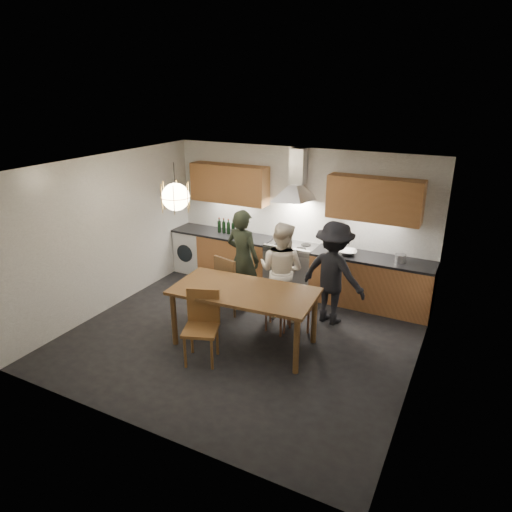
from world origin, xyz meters
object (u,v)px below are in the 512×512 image
at_px(chair_front, 202,321).
at_px(stock_pot, 400,258).
at_px(chair_back_left, 230,281).
at_px(wine_bottles, 231,227).
at_px(person_left, 243,259).
at_px(person_mid, 281,270).
at_px(mixing_bowl, 347,252).
at_px(dining_table, 244,296).
at_px(person_right, 333,273).

bearing_deg(chair_front, stock_pot, 31.17).
relative_size(chair_back_left, chair_front, 1.00).
bearing_deg(stock_pot, wine_bottles, 179.59).
relative_size(person_left, person_mid, 1.06).
distance_m(mixing_bowl, wine_bottles, 2.35).
xyz_separation_m(chair_back_left, person_mid, (0.80, 0.29, 0.23)).
xyz_separation_m(dining_table, stock_pot, (1.79, 2.07, 0.19)).
xyz_separation_m(dining_table, person_left, (-0.62, 1.11, 0.09)).
distance_m(person_mid, wine_bottles, 1.88).
xyz_separation_m(dining_table, person_mid, (0.11, 1.05, 0.04)).
bearing_deg(chair_back_left, person_right, -149.02).
height_order(person_left, stock_pot, person_left).
distance_m(chair_front, stock_pot, 3.43).
relative_size(person_right, wine_bottles, 2.84).
bearing_deg(mixing_bowl, chair_front, -115.70).
relative_size(person_mid, stock_pot, 9.30).
height_order(person_left, person_right, person_left).
height_order(person_right, stock_pot, person_right).
bearing_deg(mixing_bowl, dining_table, -114.51).
xyz_separation_m(dining_table, chair_back_left, (-0.68, 0.76, -0.19)).
bearing_deg(stock_pot, person_left, -158.24).
bearing_deg(wine_bottles, chair_back_left, -60.82).
distance_m(person_right, wine_bottles, 2.50).
xyz_separation_m(chair_back_left, mixing_bowl, (1.60, 1.25, 0.36)).
bearing_deg(dining_table, person_right, 49.28).
bearing_deg(mixing_bowl, chair_back_left, -141.91).
xyz_separation_m(chair_front, person_right, (1.26, 1.84, 0.26)).
distance_m(dining_table, chair_front, 0.71).
bearing_deg(wine_bottles, person_right, -19.79).
height_order(person_mid, wine_bottles, person_mid).
relative_size(chair_front, stock_pot, 5.80).
distance_m(dining_table, wine_bottles, 2.54).
height_order(dining_table, mixing_bowl, mixing_bowl).
relative_size(chair_back_left, mixing_bowl, 3.19).
relative_size(chair_back_left, person_mid, 0.62).
xyz_separation_m(dining_table, wine_bottles, (-1.43, 2.09, 0.28)).
xyz_separation_m(chair_back_left, stock_pot, (2.47, 1.31, 0.38)).
relative_size(mixing_bowl, stock_pot, 1.82).
relative_size(person_left, mixing_bowl, 5.43).
height_order(person_right, mixing_bowl, person_right).
bearing_deg(person_mid, mixing_bowl, -126.48).
relative_size(person_mid, mixing_bowl, 5.12).
bearing_deg(stock_pot, dining_table, -130.85).
bearing_deg(stock_pot, chair_front, -128.59).
xyz_separation_m(mixing_bowl, wine_bottles, (-2.34, 0.08, 0.11)).
height_order(person_mid, stock_pot, person_mid).
bearing_deg(chair_back_left, wine_bottles, -46.67).
distance_m(person_left, stock_pot, 2.60).
xyz_separation_m(chair_front, person_mid, (0.45, 1.64, 0.23)).
bearing_deg(wine_bottles, dining_table, -55.70).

